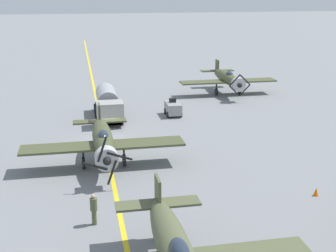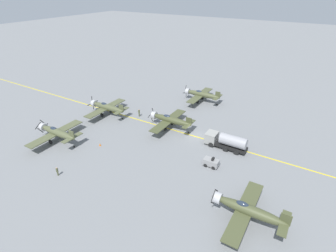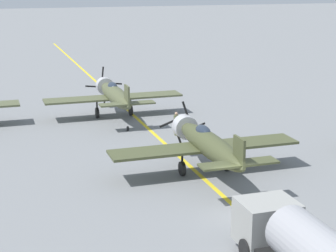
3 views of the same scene
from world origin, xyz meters
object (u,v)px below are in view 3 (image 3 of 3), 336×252
at_px(airplane_mid_center, 207,144).
at_px(ground_crew_walking, 176,123).
at_px(airplane_far_center, 115,95).
at_px(fuel_tanker, 302,250).

distance_m(airplane_mid_center, ground_crew_walking, 9.17).
relative_size(airplane_far_center, fuel_tanker, 1.50).
bearing_deg(airplane_mid_center, ground_crew_walking, 101.13).
distance_m(fuel_tanker, ground_crew_walking, 22.24).
bearing_deg(ground_crew_walking, airplane_mid_center, -96.86).
bearing_deg(airplane_far_center, fuel_tanker, -87.60).
distance_m(airplane_far_center, fuel_tanker, 29.14).
xyz_separation_m(airplane_far_center, fuel_tanker, (0.90, -29.12, -0.50)).
bearing_deg(fuel_tanker, ground_crew_walking, 83.98).
relative_size(airplane_mid_center, fuel_tanker, 1.50).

